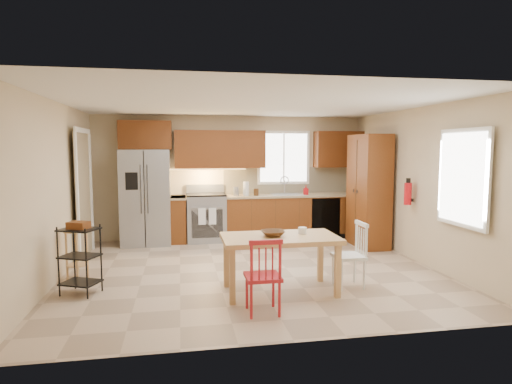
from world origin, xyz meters
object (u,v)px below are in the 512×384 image
Objects in this scene: refrigerator at (146,197)px; chair_red at (263,275)px; chair_white at (349,255)px; table_bowl at (273,237)px; fire_extinguisher at (408,194)px; table_jar at (302,232)px; range_stove at (206,218)px; soap_bottle at (306,190)px; dining_table at (280,265)px; utility_cart at (80,260)px; pantry at (369,191)px; bar_stool at (77,254)px.

refrigerator reaches higher than chair_red.
chair_white is 1.08m from table_bowl.
table_jar is at bearing -152.17° from fire_extinguisher.
range_stove is 2.10m from soap_bottle.
soap_bottle is 0.22× the size of chair_white.
chair_white is at bearing 3.05° from dining_table.
fire_extinguisher is (4.33, -1.98, 0.19)m from refrigerator.
soap_bottle is at bearing 72.50° from table_jar.
refrigerator is 4.26m from chair_white.
fire_extinguisher is 3.42m from chair_red.
range_stove reaches higher than utility_cart.
pantry is 2.43× the size of chair_white.
pantry is 1.07m from fire_extinguisher.
fire_extinguisher reaches higher than soap_bottle.
refrigerator is 5.06× the size of fire_extinguisher.
range_stove is 3.61m from chair_white.
bar_stool is at bearing -178.11° from fire_extinguisher.
fire_extinguisher is 5.06m from utility_cart.
chair_red is 0.98× the size of utility_cart.
pantry reaches higher than bar_stool.
table_bowl is 2.52× the size of table_jar.
bar_stool reaches higher than dining_table.
pantry is at bearing 48.51° from table_jar.
table_jar is (-2.12, -1.12, -0.35)m from fire_extinguisher.
pantry reaches higher than table_jar.
refrigerator is at bearing 111.94° from chair_red.
chair_red is (-2.79, -1.86, -0.67)m from fire_extinguisher.
fire_extinguisher is at bearing 25.54° from table_bowl.
pantry is (2.98, -0.99, 0.59)m from range_stove.
utility_cart is at bearing 154.57° from chair_red.
utility_cart is (-0.61, -2.81, -0.47)m from refrigerator.
bar_stool is 0.69m from utility_cart.
fire_extinguisher is 2.82m from dining_table.
utility_cart is at bearing -121.60° from range_stove.
chair_red is 1.19× the size of bar_stool.
fire_extinguisher is 3.05× the size of table_jar.
soap_bottle reaches higher than dining_table.
utility_cart is at bearing -143.74° from soap_bottle.
bar_stool is (-5.13, -0.17, -0.74)m from fire_extinguisher.
pantry is (0.95, -0.90, 0.05)m from soap_bottle.
refrigerator is 2.91m from utility_cart.
chair_white is 7.31× the size of table_jar.
utility_cart is at bearing 174.24° from table_jar.
chair_white is (1.30, 0.70, 0.00)m from chair_red.
fire_extinguisher reaches higher than utility_cart.
fire_extinguisher is 0.50× the size of bar_stool.
fire_extinguisher is 1.21× the size of table_bowl.
bar_stool is at bearing 158.91° from dining_table.
dining_table is at bearing -134.74° from pantry.
table_jar is at bearing -107.50° from soap_bottle.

